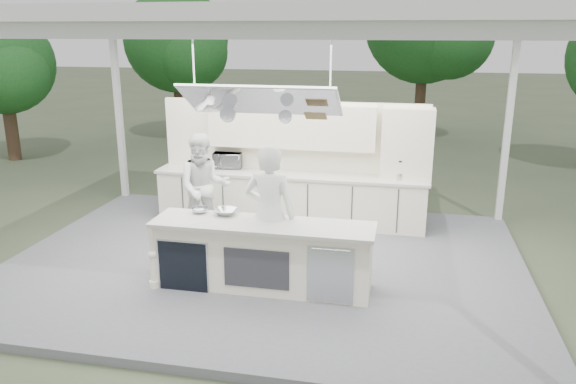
% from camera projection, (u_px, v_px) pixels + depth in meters
% --- Properties ---
extents(ground, '(90.00, 90.00, 0.00)m').
position_uv_depth(ground, '(265.00, 267.00, 8.90)').
color(ground, '#49553A').
rests_on(ground, ground).
extents(stage_deck, '(8.00, 6.00, 0.12)m').
position_uv_depth(stage_deck, '(265.00, 264.00, 8.88)').
color(stage_deck, slate).
rests_on(stage_deck, ground).
extents(tent, '(8.20, 6.20, 3.86)m').
position_uv_depth(tent, '(262.00, 23.00, 7.85)').
color(tent, white).
rests_on(tent, ground).
extents(demo_island, '(3.10, 0.79, 0.95)m').
position_uv_depth(demo_island, '(261.00, 255.00, 7.84)').
color(demo_island, white).
rests_on(demo_island, stage_deck).
extents(back_counter, '(5.08, 0.72, 0.95)m').
position_uv_depth(back_counter, '(290.00, 198.00, 10.51)').
color(back_counter, white).
rests_on(back_counter, stage_deck).
extents(back_wall_unit, '(5.05, 0.48, 2.25)m').
position_uv_depth(back_wall_unit, '(316.00, 145.00, 10.36)').
color(back_wall_unit, white).
rests_on(back_wall_unit, stage_deck).
extents(tree_cluster, '(19.55, 9.40, 5.85)m').
position_uv_depth(tree_cluster, '(337.00, 41.00, 17.20)').
color(tree_cluster, '#472F23').
rests_on(tree_cluster, ground).
extents(head_chef, '(0.76, 0.53, 2.01)m').
position_uv_depth(head_chef, '(270.00, 215.00, 7.89)').
color(head_chef, white).
rests_on(head_chef, stage_deck).
extents(sous_chef, '(1.10, 0.99, 1.86)m').
position_uv_depth(sous_chef, '(204.00, 188.00, 9.51)').
color(sous_chef, white).
rests_on(sous_chef, stage_deck).
extents(toaster_oven, '(0.59, 0.43, 0.30)m').
position_uv_depth(toaster_oven, '(228.00, 160.00, 10.76)').
color(toaster_oven, '#AEB0B5').
rests_on(toaster_oven, back_counter).
extents(bowl_large, '(0.36, 0.36, 0.08)m').
position_uv_depth(bowl_large, '(226.00, 212.00, 8.06)').
color(bowl_large, silver).
rests_on(bowl_large, demo_island).
extents(bowl_small, '(0.32, 0.32, 0.08)m').
position_uv_depth(bowl_small, '(200.00, 210.00, 8.14)').
color(bowl_small, '#B1B3B8').
rests_on(bowl_small, demo_island).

